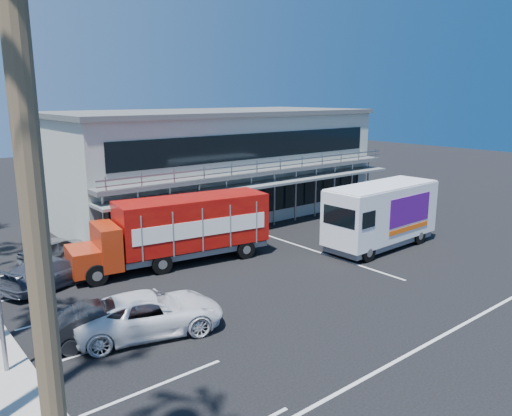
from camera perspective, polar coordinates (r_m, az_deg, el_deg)
ground at (r=23.73m, az=9.96°, el=-7.93°), size 120.00×120.00×0.00m
building at (r=35.77m, az=-4.93°, el=5.23°), size 22.40×12.00×7.30m
red_truck at (r=25.23m, az=-8.64°, el=-2.28°), size 10.10×3.78×3.32m
white_van at (r=28.39m, az=14.11°, el=-0.71°), size 7.35×2.72×3.55m
parked_car_b at (r=18.34m, az=-16.86°, el=-12.45°), size 4.21×2.33×1.32m
parked_car_c at (r=18.52m, az=-12.09°, el=-11.67°), size 5.73×3.78×1.46m
parked_car_d at (r=24.07m, az=-22.24°, el=-6.73°), size 4.97×3.42×1.34m
parked_car_e at (r=27.34m, az=-21.80°, el=-4.41°), size 4.22×3.05×1.33m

